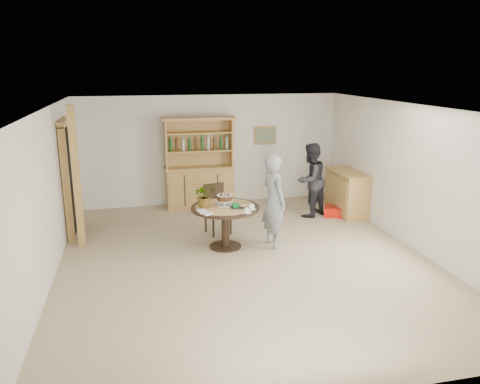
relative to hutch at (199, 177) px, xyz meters
The scene contains 17 objects.
ground 3.33m from the hutch, 84.71° to the right, with size 7.00×7.00×0.00m, color tan.
room_shell 3.41m from the hutch, 84.65° to the right, with size 6.04×7.04×2.52m.
doorway 2.94m from the hutch, 154.78° to the right, with size 0.13×1.10×2.18m.
pine_post 3.20m from the hutch, 139.62° to the right, with size 0.12×0.12×2.50m, color tan.
hutch is the anchor object (origin of this frame).
sideboard 3.29m from the hutch, 22.21° to the right, with size 0.54×1.26×0.94m.
dining_table 2.63m from the hutch, 88.07° to the right, with size 1.20×1.20×0.76m.
dining_chair 1.81m from the hutch, 87.83° to the right, with size 0.51×0.51×0.95m.
birthday_cake 2.59m from the hutch, 88.03° to the right, with size 0.30×0.30×0.20m.
flower_vase 2.61m from the hutch, 95.79° to the right, with size 0.38×0.33×0.42m, color #3F7233.
gift_tray 2.77m from the hutch, 83.72° to the right, with size 0.30×0.20×0.08m.
coffee_cup_a 2.95m from the hutch, 80.47° to the right, with size 0.15×0.15×0.09m.
coffee_cup_b 3.10m from the hutch, 83.18° to the right, with size 0.15×0.15×0.08m.
napkins 2.96m from the hutch, 96.23° to the right, with size 0.24×0.33×0.03m.
teen_boy 2.89m from the hutch, 71.03° to the right, with size 0.61×0.40×1.66m, color gray.
adult_person 2.52m from the hutch, 29.44° to the right, with size 0.77×0.60×1.57m, color black.
red_suitcase 3.18m from the hutch, 26.37° to the right, with size 0.71×0.60×0.21m.
Camera 1 is at (-1.67, -7.04, 3.11)m, focal length 35.00 mm.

